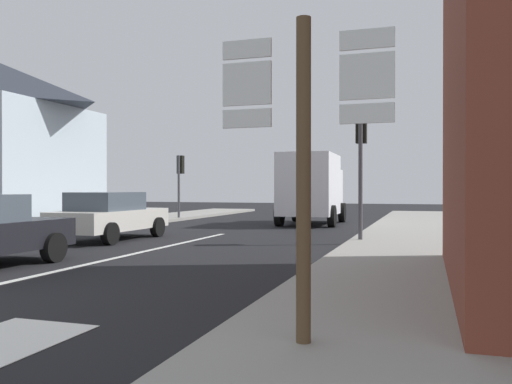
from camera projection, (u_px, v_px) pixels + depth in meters
name	position (u px, v px, depth m)	size (l,w,h in m)	color
ground_plane	(199.00, 239.00, 16.53)	(80.00, 80.00, 0.00)	black
sidewalk_right	(403.00, 252.00, 12.73)	(3.10, 44.00, 0.14)	gray
lane_centre_stripe	(131.00, 255.00, 12.72)	(0.16, 12.00, 0.01)	silver
sedan_far	(110.00, 215.00, 16.37)	(2.00, 4.22, 1.47)	beige
delivery_truck	(312.00, 187.00, 23.36)	(2.61, 5.06, 3.05)	silver
route_sign_post	(304.00, 155.00, 5.02)	(1.66, 0.14, 3.20)	brown
traffic_light_far_left	(180.00, 172.00, 26.45)	(0.30, 0.49, 3.21)	#47474C
traffic_light_near_right	(361.00, 146.00, 15.20)	(0.30, 0.49, 3.78)	#47474C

